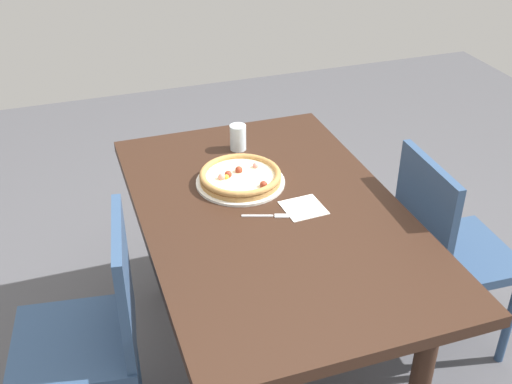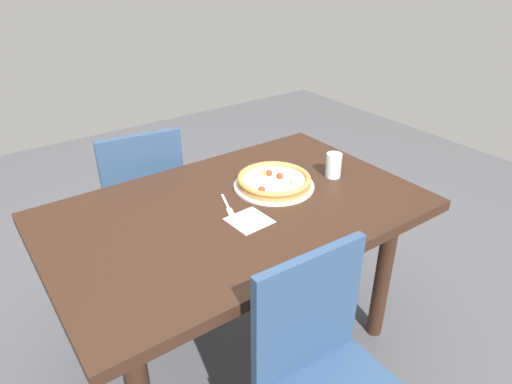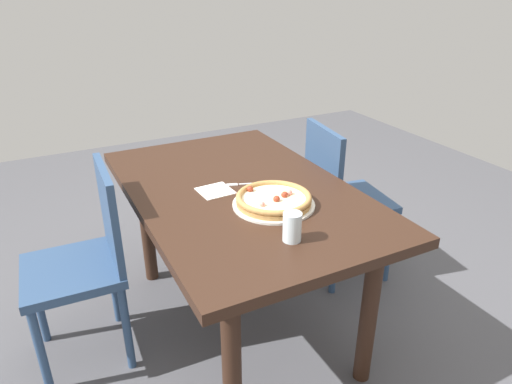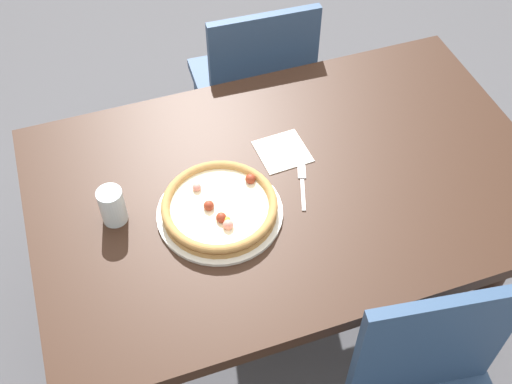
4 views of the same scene
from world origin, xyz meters
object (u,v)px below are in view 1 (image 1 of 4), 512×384
object	(u,v)px
pizza	(240,176)
chair_near	(93,331)
drinking_glass	(238,137)
fork	(270,216)
dining_table	(272,233)
chair_far	(445,249)
plate	(240,182)
napkin	(303,208)

from	to	relation	value
pizza	chair_near	bearing A→B (deg)	-60.28
drinking_glass	pizza	bearing A→B (deg)	-15.73
pizza	fork	world-z (taller)	pizza
dining_table	chair_far	distance (m)	0.70
plate	drinking_glass	bearing A→B (deg)	164.28
plate	pizza	bearing A→B (deg)	-31.11
chair_near	drinking_glass	size ratio (longest dim) A/B	8.34
chair_near	chair_far	xyz separation A→B (m)	(-0.01, 1.34, 0.00)
pizza	fork	size ratio (longest dim) A/B	1.91
chair_far	plate	xyz separation A→B (m)	(-0.34, -0.72, 0.25)
pizza	fork	xyz separation A→B (m)	(0.25, 0.03, -0.03)
chair_far	plate	distance (m)	0.83
fork	drinking_glass	world-z (taller)	drinking_glass
chair_near	napkin	size ratio (longest dim) A/B	6.39
dining_table	chair_near	bearing A→B (deg)	-78.67
chair_far	napkin	xyz separation A→B (m)	(-0.10, -0.56, 0.24)
fork	dining_table	bearing A→B (deg)	70.34
plate	napkin	distance (m)	0.29
chair_far	drinking_glass	world-z (taller)	chair_far
chair_near	fork	xyz separation A→B (m)	(-0.11, 0.65, 0.25)
fork	napkin	world-z (taller)	fork
chair_near	plate	bearing A→B (deg)	-52.34
chair_near	fork	world-z (taller)	chair_near
dining_table	chair_near	size ratio (longest dim) A/B	1.60
chair_far	drinking_glass	distance (m)	0.93
chair_far	napkin	size ratio (longest dim) A/B	6.39
pizza	fork	distance (m)	0.25
chair_far	plate	bearing A→B (deg)	-113.07
chair_far	napkin	distance (m)	0.62
chair_far	fork	world-z (taller)	chair_far
chair_far	pizza	bearing A→B (deg)	-113.05
fork	napkin	distance (m)	0.13
pizza	dining_table	bearing A→B (deg)	12.62
plate	chair_far	bearing A→B (deg)	64.61
plate	pizza	distance (m)	0.03
napkin	chair_near	bearing A→B (deg)	-81.45
chair_far	chair_near	bearing A→B (deg)	-87.10
chair_near	chair_far	world-z (taller)	same
dining_table	chair_near	world-z (taller)	chair_near
plate	chair_near	bearing A→B (deg)	-60.27
chair_near	plate	size ratio (longest dim) A/B	2.66
fork	napkin	xyz separation A→B (m)	(-0.01, 0.13, -0.00)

